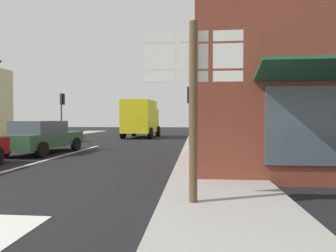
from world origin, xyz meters
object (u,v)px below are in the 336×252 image
sedan_far (42,137)px  traffic_light_far_left (62,105)px  traffic_light_far_right (192,108)px  route_sign_post (193,93)px  traffic_light_near_right (190,102)px  delivery_truck (141,118)px

sedan_far → traffic_light_far_left: 11.40m
traffic_light_far_right → traffic_light_far_left: size_ratio=0.90×
route_sign_post → traffic_light_near_right: size_ratio=0.96×
delivery_truck → traffic_light_near_right: 8.97m
sedan_far → traffic_light_far_left: size_ratio=1.20×
traffic_light_far_right → traffic_light_near_right: 6.20m
sedan_far → traffic_light_far_left: bearing=111.0°
delivery_truck → traffic_light_far_right: traffic_light_far_right is taller
sedan_far → traffic_light_far_right: size_ratio=1.33×
traffic_light_far_right → traffic_light_near_right: traffic_light_near_right is taller
traffic_light_far_right → sedan_far: bearing=-123.7°
delivery_truck → sedan_far: bearing=-101.4°
traffic_light_far_left → traffic_light_near_right: 12.62m
route_sign_post → traffic_light_near_right: traffic_light_near_right is taller
sedan_far → traffic_light_far_left: (-4.03, 10.49, 1.93)m
route_sign_post → traffic_light_near_right: bearing=91.5°
route_sign_post → traffic_light_near_right: (-0.29, 11.10, 0.46)m
delivery_truck → traffic_light_far_right: size_ratio=1.56×
traffic_light_far_left → traffic_light_far_right: bearing=-3.7°
traffic_light_far_right → delivery_truck: bearing=158.5°
sedan_far → traffic_light_far_right: 11.91m
sedan_far → traffic_light_near_right: size_ratio=1.31×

